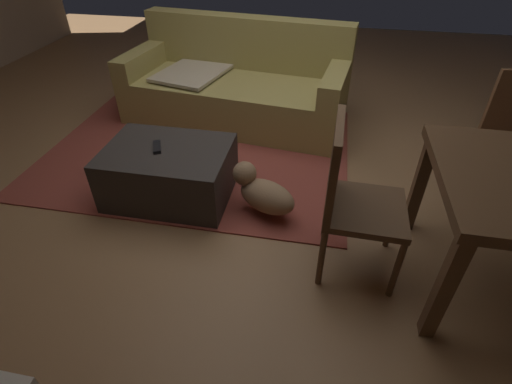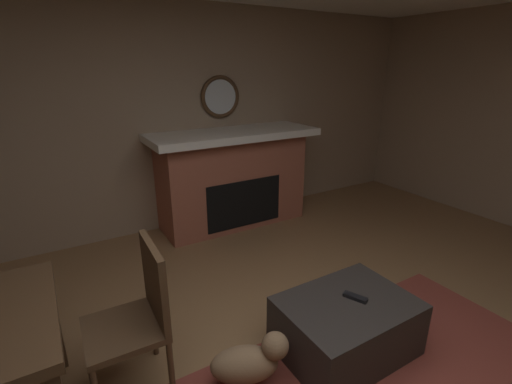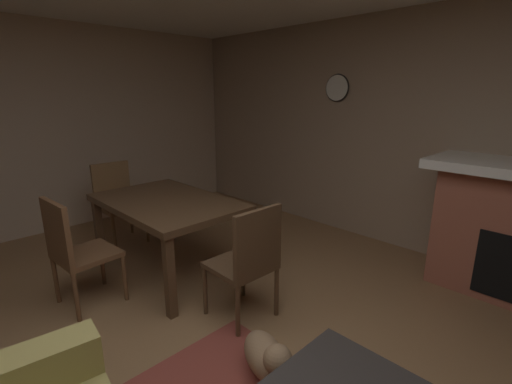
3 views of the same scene
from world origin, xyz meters
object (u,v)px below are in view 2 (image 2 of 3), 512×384
Objects in this scene: small_dog at (250,361)px; tv_remote at (355,297)px; fireplace at (233,178)px; round_wall_mirror at (220,97)px; ottoman_coffee_table at (346,326)px; dining_chair_west at (139,311)px.

tv_remote is at bearing 173.86° from small_dog.
fireplace is 0.98m from round_wall_mirror.
round_wall_mirror is 3.05m from small_dog.
fireplace is 12.36× the size of tv_remote.
round_wall_mirror is at bearing -112.68° from small_dog.
fireplace is at bearing -120.69° from tv_remote.
tv_remote is (-0.06, -0.00, 0.21)m from ottoman_coffee_table.
dining_chair_west is at bearing -42.34° from tv_remote.
tv_remote is at bearing -178.98° from ottoman_coffee_table.
tv_remote is at bearing 83.70° from round_wall_mirror.
fireplace reaches higher than tv_remote.
round_wall_mirror reaches higher than ottoman_coffee_table.
tv_remote is (0.29, 2.32, -0.18)m from fireplace.
round_wall_mirror reaches higher than small_dog.
round_wall_mirror reaches higher than tv_remote.
ottoman_coffee_table is 1.78× the size of small_dog.
fireplace is 2.47m from dining_chair_west.
fireplace is 2.26× the size of ottoman_coffee_table.
dining_chair_west is (1.60, 1.88, -0.07)m from fireplace.
tv_remote reaches higher than ottoman_coffee_table.
dining_chair_west is at bearing -19.61° from ottoman_coffee_table.
ottoman_coffee_table is at bearing -22.61° from tv_remote.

